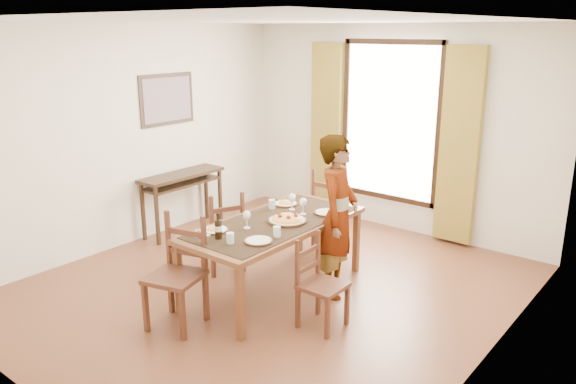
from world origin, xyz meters
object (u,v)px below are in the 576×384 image
Objects in this scene: man at (338,216)px; console_table at (182,182)px; pasta_platter at (287,217)px; dining_table at (274,227)px.

console_table is at bearing 67.11° from man.
console_table is 2.65m from man.
pasta_platter is at bearing 107.44° from man.
dining_table is 0.65m from man.
console_table is at bearing 163.74° from dining_table.
man is (2.63, -0.25, 0.14)m from console_table.
man is 0.51m from pasta_platter.
pasta_platter is (2.21, -0.54, 0.12)m from console_table.
dining_table is at bearing -16.26° from console_table.
console_table is 2.20m from dining_table.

